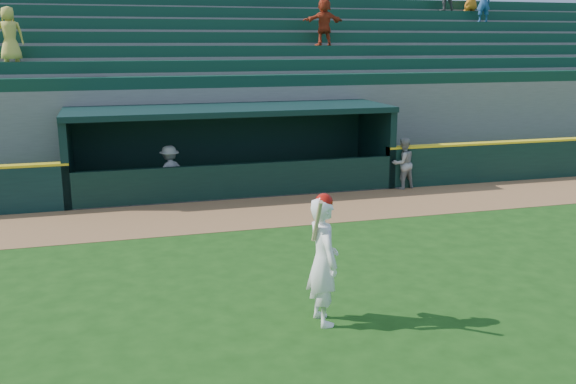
# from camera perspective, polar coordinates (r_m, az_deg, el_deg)

# --- Properties ---
(ground) EXTENTS (120.00, 120.00, 0.00)m
(ground) POSITION_cam_1_polar(r_m,az_deg,el_deg) (12.09, 2.10, -7.69)
(ground) COLOR #194210
(ground) RESTS_ON ground
(warning_track) EXTENTS (40.00, 3.00, 0.01)m
(warning_track) POSITION_cam_1_polar(r_m,az_deg,el_deg) (16.59, -3.13, -1.83)
(warning_track) COLOR olive
(warning_track) RESTS_ON ground
(dugout_player_front) EXTENTS (0.85, 0.73, 1.54)m
(dugout_player_front) POSITION_cam_1_polar(r_m,az_deg,el_deg) (19.43, 10.16, 2.52)
(dugout_player_front) COLOR #9B9C97
(dugout_player_front) RESTS_ON ground
(dugout_player_inside) EXTENTS (1.11, 0.89, 1.50)m
(dugout_player_inside) POSITION_cam_1_polar(r_m,az_deg,el_deg) (18.26, -10.45, 1.76)
(dugout_player_inside) COLOR #A2A29D
(dugout_player_inside) RESTS_ON ground
(dugout) EXTENTS (9.40, 2.80, 2.46)m
(dugout) POSITION_cam_1_polar(r_m,az_deg,el_deg) (19.29, -5.24, 4.37)
(dugout) COLOR slate
(dugout) RESTS_ON ground
(stands) EXTENTS (34.50, 6.25, 7.60)m
(stands) POSITION_cam_1_polar(r_m,az_deg,el_deg) (23.64, -7.38, 8.49)
(stands) COLOR slate
(stands) RESTS_ON ground
(batter_at_plate) EXTENTS (0.53, 0.87, 2.11)m
(batter_at_plate) POSITION_cam_1_polar(r_m,az_deg,el_deg) (9.96, 3.14, -6.00)
(batter_at_plate) COLOR white
(batter_at_plate) RESTS_ON ground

